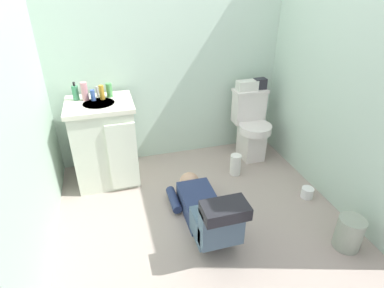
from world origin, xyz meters
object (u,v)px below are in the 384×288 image
(bottle_green, at_px, (109,90))
(paper_towel_roll, at_px, (235,165))
(tissue_box, at_px, (247,85))
(bottle_pink, at_px, (85,91))
(soap_dispenser, at_px, (75,93))
(toilet_paper_roll, at_px, (307,193))
(toilet, at_px, (251,126))
(person_plumber, at_px, (206,210))
(vanity_cabinet, at_px, (105,142))
(faucet, at_px, (97,92))
(bottle_blue, at_px, (93,95))
(trash_can, at_px, (349,233))
(toiletry_bag, at_px, (260,84))
(bottle_amber, at_px, (102,92))

(bottle_green, distance_m, paper_towel_roll, 1.44)
(tissue_box, relative_size, bottle_pink, 1.32)
(soap_dispenser, bearing_deg, toilet_paper_roll, -26.14)
(bottle_green, height_order, paper_towel_roll, bottle_green)
(toilet, bearing_deg, bottle_green, 176.76)
(person_plumber, height_order, paper_towel_roll, person_plumber)
(person_plumber, bearing_deg, vanity_cabinet, 127.32)
(faucet, height_order, bottle_blue, same)
(tissue_box, relative_size, bottle_green, 1.70)
(tissue_box, bearing_deg, faucet, 179.30)
(person_plumber, xyz_separation_m, soap_dispenser, (-0.91, 1.06, 0.71))
(trash_can, bearing_deg, toilet, 95.18)
(vanity_cabinet, bearing_deg, toilet, 1.36)
(soap_dispenser, relative_size, bottle_green, 1.29)
(faucet, height_order, paper_towel_roll, faucet)
(vanity_cabinet, xyz_separation_m, toilet_paper_roll, (1.74, -0.82, -0.37))
(toiletry_bag, relative_size, bottle_green, 0.96)
(toiletry_bag, height_order, bottle_green, bottle_green)
(trash_can, distance_m, paper_towel_roll, 1.22)
(toilet, height_order, bottle_pink, bottle_pink)
(bottle_blue, bearing_deg, bottle_amber, 8.78)
(toilet, relative_size, tissue_box, 3.41)
(vanity_cabinet, xyz_separation_m, bottle_green, (0.10, 0.12, 0.47))
(toilet, distance_m, bottle_amber, 1.60)
(vanity_cabinet, height_order, bottle_amber, bottle_amber)
(bottle_amber, bearing_deg, faucet, 118.73)
(bottle_blue, bearing_deg, faucet, 63.46)
(bottle_green, xyz_separation_m, toilet_paper_roll, (1.64, -0.94, -0.83))
(bottle_amber, xyz_separation_m, bottle_green, (0.07, 0.04, -0.00))
(tissue_box, height_order, bottle_amber, bottle_amber)
(trash_can, bearing_deg, paper_towel_roll, 110.71)
(soap_dispenser, xyz_separation_m, bottle_blue, (0.15, -0.06, -0.02))
(person_plumber, distance_m, toilet_paper_roll, 1.04)
(person_plumber, height_order, toilet_paper_roll, person_plumber)
(bottle_blue, bearing_deg, vanity_cabinet, -54.58)
(person_plumber, height_order, tissue_box, tissue_box)
(toiletry_bag, bearing_deg, bottle_amber, -178.16)
(vanity_cabinet, distance_m, soap_dispenser, 0.52)
(person_plumber, bearing_deg, tissue_box, 53.19)
(bottle_amber, distance_m, bottle_green, 0.08)
(toiletry_bag, bearing_deg, soap_dispenser, -179.96)
(bottle_blue, height_order, bottle_green, bottle_green)
(vanity_cabinet, relative_size, paper_towel_roll, 3.69)
(faucet, distance_m, tissue_box, 1.51)
(bottle_blue, xyz_separation_m, trash_can, (1.73, -1.49, -0.74))
(person_plumber, distance_m, tissue_box, 1.46)
(toilet, relative_size, trash_can, 2.82)
(tissue_box, bearing_deg, paper_towel_roll, -121.88)
(toiletry_bag, relative_size, bottle_blue, 1.23)
(tissue_box, distance_m, bottle_green, 1.40)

